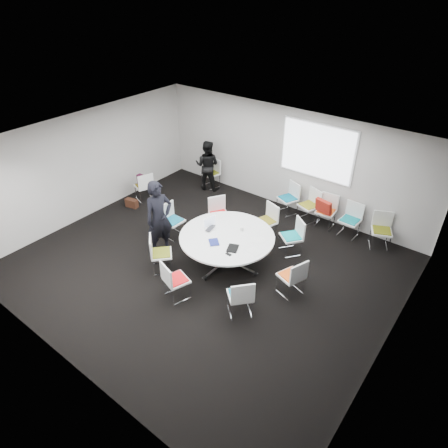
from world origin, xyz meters
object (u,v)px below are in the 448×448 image
Objects in this scene: chair_back_d at (349,226)px; person_back at (207,165)px; chair_back_c at (325,217)px; chair_back_e at (380,237)px; chair_ring_d at (219,220)px; chair_ring_b at (291,243)px; laptop at (212,229)px; conference_table at (227,243)px; chair_back_b at (308,211)px; chair_ring_c at (266,227)px; chair_ring_a at (291,283)px; chair_ring_h at (240,302)px; chair_person_back at (211,178)px; cup at (242,229)px; chair_ring_f at (161,260)px; chair_spare_left at (145,191)px; chair_back_a at (288,204)px; brown_bag at (132,203)px; chair_ring_g at (176,286)px; chair_ring_e at (173,227)px; maroon_bag at (143,180)px.

person_back reaches higher than chair_back_d.
chair_back_c is 1.45m from chair_back_e.
chair_ring_d and chair_back_d have the same top height.
laptop is (-1.40, -1.22, 0.47)m from chair_ring_b.
conference_table is 1.39× the size of person_back.
chair_ring_b and chair_back_b have the same top height.
chair_ring_d is 2.76m from chair_back_c.
laptop is at bearing 86.35° from chair_ring_c.
chair_ring_a is 1.00× the size of chair_back_e.
chair_ring_a and chair_ring_h have the same top height.
cup is (2.82, -2.35, 0.50)m from chair_person_back.
chair_ring_f is 9.78× the size of cup.
chair_spare_left is 9.78× the size of cup.
conference_table is at bearing 22.25° from chair_back_e.
chair_back_a is at bearing -20.33° from laptop.
chair_ring_a reaches higher than brown_bag.
chair_back_e is (3.53, 1.79, 0.00)m from chair_ring_d.
chair_back_e is at bearing 22.05° from chair_ring_h.
chair_spare_left is 3.39m from laptop.
chair_ring_d is 2.66m from chair_ring_g.
chair_back_a reaches higher than laptop.
chair_back_e is 1.00× the size of chair_spare_left.
chair_ring_h is 2.92× the size of laptop.
chair_ring_g is at bearing -103.92° from chair_spare_left.
person_back is at bearing 136.35° from conference_table.
person_back is at bearing 5.26° from chair_back_d.
chair_ring_d is 1.00× the size of chair_ring_e.
chair_ring_b reaches higher than conference_table.
chair_back_d is 2.44× the size of brown_bag.
chair_ring_b is 1.00× the size of chair_ring_e.
chair_back_d is at bearing -50.56° from laptop.
chair_back_b reaches higher than brown_bag.
chair_ring_e is (-1.71, 0.03, -0.25)m from conference_table.
chair_ring_e is 1.00× the size of chair_ring_h.
chair_ring_f is at bearing -106.04° from chair_spare_left.
chair_ring_a is at bearing -0.93° from conference_table.
chair_back_d is 2.20× the size of maroon_bag.
chair_ring_g is 1.00× the size of chair_back_a.
chair_ring_h reaches higher than laptop.
laptop is at bearing 54.23° from chair_back_d.
chair_spare_left is at bearing 21.80° from chair_back_d.
chair_ring_c is (-0.84, 0.20, 0.00)m from chair_ring_b.
chair_ring_f and chair_spare_left have the same top height.
conference_table is 2.41× the size of chair_back_e.
maroon_bag is (-1.00, -1.84, 0.34)m from chair_person_back.
chair_ring_g is at bearing 69.28° from chair_back_d.
chair_ring_g is 4.34m from maroon_bag.
cup is (0.26, 1.93, 0.50)m from chair_ring_g.
chair_ring_c is 1.44m from chair_back_b.
chair_back_c is at bearing 26.78° from brown_bag.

